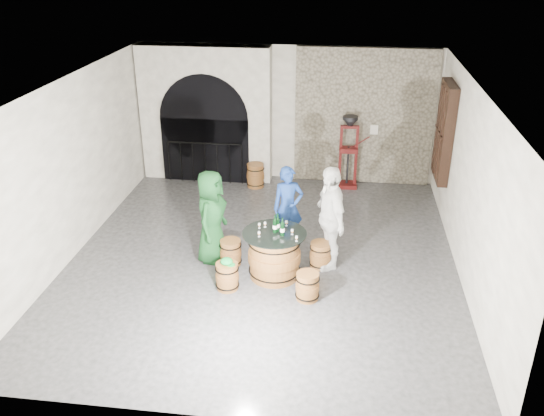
# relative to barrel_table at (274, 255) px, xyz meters

# --- Properties ---
(ground) EXTENTS (8.00, 8.00, 0.00)m
(ground) POSITION_rel_barrel_table_xyz_m (-0.28, 0.63, -0.42)
(ground) COLOR #2A2A2C
(ground) RESTS_ON ground
(wall_back) EXTENTS (8.00, 0.00, 8.00)m
(wall_back) POSITION_rel_barrel_table_xyz_m (-0.28, 4.63, 1.18)
(wall_back) COLOR white
(wall_back) RESTS_ON ground
(wall_front) EXTENTS (8.00, 0.00, 8.00)m
(wall_front) POSITION_rel_barrel_table_xyz_m (-0.28, -3.37, 1.18)
(wall_front) COLOR white
(wall_front) RESTS_ON ground
(wall_left) EXTENTS (0.00, 8.00, 8.00)m
(wall_left) POSITION_rel_barrel_table_xyz_m (-3.78, 0.63, 1.18)
(wall_left) COLOR white
(wall_left) RESTS_ON ground
(wall_right) EXTENTS (0.00, 8.00, 8.00)m
(wall_right) POSITION_rel_barrel_table_xyz_m (3.22, 0.63, 1.18)
(wall_right) COLOR white
(wall_right) RESTS_ON ground
(ceiling) EXTENTS (8.00, 8.00, 0.00)m
(ceiling) POSITION_rel_barrel_table_xyz_m (-0.28, 0.63, 2.78)
(ceiling) COLOR beige
(ceiling) RESTS_ON wall_back
(stone_facing_panel) EXTENTS (3.20, 0.12, 3.18)m
(stone_facing_panel) POSITION_rel_barrel_table_xyz_m (1.52, 4.57, 1.18)
(stone_facing_panel) COLOR gray
(stone_facing_panel) RESTS_ON ground
(arched_opening) EXTENTS (3.10, 0.60, 3.19)m
(arched_opening) POSITION_rel_barrel_table_xyz_m (-2.18, 4.37, 1.16)
(arched_opening) COLOR white
(arched_opening) RESTS_ON ground
(shuttered_window) EXTENTS (0.23, 1.10, 2.00)m
(shuttered_window) POSITION_rel_barrel_table_xyz_m (3.10, 3.03, 1.38)
(shuttered_window) COLOR black
(shuttered_window) RESTS_ON wall_right
(barrel_table) EXTENTS (1.10, 1.10, 0.85)m
(barrel_table) POSITION_rel_barrel_table_xyz_m (0.00, 0.00, 0.00)
(barrel_table) COLOR brown
(barrel_table) RESTS_ON ground
(barrel_stool_left) EXTENTS (0.40, 0.40, 0.48)m
(barrel_stool_left) POSITION_rel_barrel_table_xyz_m (-0.83, 0.30, -0.18)
(barrel_stool_left) COLOR brown
(barrel_stool_left) RESTS_ON ground
(barrel_stool_far) EXTENTS (0.40, 0.40, 0.48)m
(barrel_stool_far) POSITION_rel_barrel_table_xyz_m (0.08, 0.88, -0.18)
(barrel_stool_far) COLOR brown
(barrel_stool_far) RESTS_ON ground
(barrel_stool_right) EXTENTS (0.40, 0.40, 0.48)m
(barrel_stool_right) POSITION_rel_barrel_table_xyz_m (0.78, 0.42, -0.18)
(barrel_stool_right) COLOR brown
(barrel_stool_right) RESTS_ON ground
(barrel_stool_near_right) EXTENTS (0.40, 0.40, 0.48)m
(barrel_stool_near_right) POSITION_rel_barrel_table_xyz_m (0.62, -0.63, -0.18)
(barrel_stool_near_right) COLOR brown
(barrel_stool_near_right) RESTS_ON ground
(barrel_stool_near_left) EXTENTS (0.40, 0.40, 0.48)m
(barrel_stool_near_left) POSITION_rel_barrel_table_xyz_m (-0.74, -0.50, -0.18)
(barrel_stool_near_left) COLOR brown
(barrel_stool_near_left) RESTS_ON ground
(green_cap) EXTENTS (0.25, 0.20, 0.11)m
(green_cap) POSITION_rel_barrel_table_xyz_m (-0.73, -0.50, 0.10)
(green_cap) COLOR #0B822E
(green_cap) RESTS_ON barrel_stool_near_left
(person_green) EXTENTS (0.67, 0.92, 1.73)m
(person_green) POSITION_rel_barrel_table_xyz_m (-1.19, 0.43, 0.45)
(person_green) COLOR #103C18
(person_green) RESTS_ON ground
(person_blue) EXTENTS (0.67, 0.54, 1.59)m
(person_blue) POSITION_rel_barrel_table_xyz_m (0.11, 1.16, 0.38)
(person_blue) COLOR navy
(person_blue) RESTS_ON ground
(person_white) EXTENTS (0.84, 1.21, 1.91)m
(person_white) POSITION_rel_barrel_table_xyz_m (0.91, 0.49, 0.53)
(person_white) COLOR silver
(person_white) RESTS_ON ground
(wine_bottle_left) EXTENTS (0.08, 0.08, 0.32)m
(wine_bottle_left) POSITION_rel_barrel_table_xyz_m (0.01, 0.03, 0.56)
(wine_bottle_left) COLOR black
(wine_bottle_left) RESTS_ON barrel_table
(wine_bottle_center) EXTENTS (0.08, 0.08, 0.32)m
(wine_bottle_center) POSITION_rel_barrel_table_xyz_m (0.14, -0.06, 0.56)
(wine_bottle_center) COLOR black
(wine_bottle_center) RESTS_ON barrel_table
(wine_bottle_right) EXTENTS (0.08, 0.08, 0.32)m
(wine_bottle_right) POSITION_rel_barrel_table_xyz_m (0.04, 0.09, 0.56)
(wine_bottle_right) COLOR black
(wine_bottle_right) RESTS_ON barrel_table
(tasting_glass_a) EXTENTS (0.05, 0.05, 0.10)m
(tasting_glass_a) POSITION_rel_barrel_table_xyz_m (-0.24, -0.16, 0.48)
(tasting_glass_a) COLOR #BC6624
(tasting_glass_a) RESTS_ON barrel_table
(tasting_glass_b) EXTENTS (0.05, 0.05, 0.10)m
(tasting_glass_b) POSITION_rel_barrel_table_xyz_m (0.30, -0.01, 0.48)
(tasting_glass_b) COLOR #BC6624
(tasting_glass_b) RESTS_ON barrel_table
(tasting_glass_c) EXTENTS (0.05, 0.05, 0.10)m
(tasting_glass_c) POSITION_rel_barrel_table_xyz_m (-0.19, 0.20, 0.48)
(tasting_glass_c) COLOR #BC6624
(tasting_glass_c) RESTS_ON barrel_table
(tasting_glass_d) EXTENTS (0.05, 0.05, 0.10)m
(tasting_glass_d) POSITION_rel_barrel_table_xyz_m (0.17, 0.29, 0.48)
(tasting_glass_d) COLOR #BC6624
(tasting_glass_d) RESTS_ON barrel_table
(tasting_glass_e) EXTENTS (0.05, 0.05, 0.10)m
(tasting_glass_e) POSITION_rel_barrel_table_xyz_m (0.40, -0.24, 0.48)
(tasting_glass_e) COLOR #BC6624
(tasting_glass_e) RESTS_ON barrel_table
(tasting_glass_f) EXTENTS (0.05, 0.05, 0.10)m
(tasting_glass_f) POSITION_rel_barrel_table_xyz_m (-0.28, 0.14, 0.48)
(tasting_glass_f) COLOR #BC6624
(tasting_glass_f) RESTS_ON barrel_table
(side_barrel) EXTENTS (0.43, 0.43, 0.57)m
(side_barrel) POSITION_rel_barrel_table_xyz_m (-0.95, 3.92, -0.14)
(side_barrel) COLOR brown
(side_barrel) RESTS_ON ground
(corking_press) EXTENTS (0.71, 0.40, 1.73)m
(corking_press) POSITION_rel_barrel_table_xyz_m (1.20, 4.19, 0.58)
(corking_press) COLOR #50100D
(corking_press) RESTS_ON ground
(control_box) EXTENTS (0.18, 0.10, 0.22)m
(control_box) POSITION_rel_barrel_table_xyz_m (1.77, 4.49, 0.93)
(control_box) COLOR silver
(control_box) RESTS_ON wall_back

